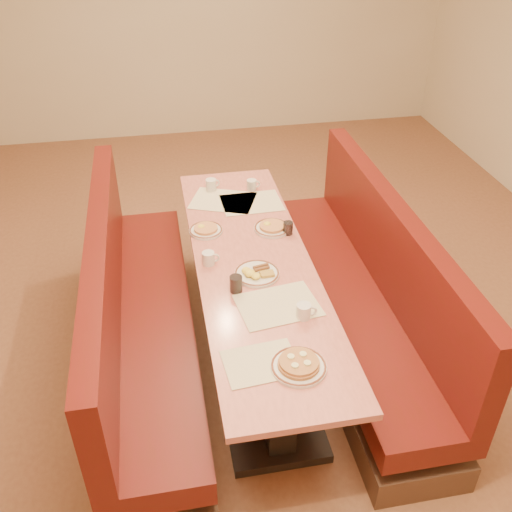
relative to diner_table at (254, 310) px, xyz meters
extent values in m
plane|color=#9E6647|center=(0.00, 0.00, -0.37)|extent=(8.00, 8.00, 0.00)
cube|color=beige|center=(0.00, 4.00, 1.03)|extent=(6.00, 0.04, 2.80)
cube|color=black|center=(0.00, 0.00, -0.34)|extent=(0.55, 1.88, 0.06)
cube|color=black|center=(0.00, 0.00, -0.02)|extent=(0.15, 1.75, 0.71)
cube|color=#E07668|center=(0.00, 0.00, 0.36)|extent=(0.70, 2.50, 0.04)
cube|color=#4C3326|center=(-0.68, 0.00, -0.27)|extent=(0.55, 2.50, 0.20)
cube|color=#57100E|center=(-0.68, 0.00, 0.00)|extent=(0.55, 2.50, 0.16)
cube|color=#57100E|center=(-0.89, 0.00, 0.38)|extent=(0.12, 2.50, 0.60)
cube|color=#4C3326|center=(0.68, 0.00, -0.27)|extent=(0.55, 2.50, 0.20)
cube|color=#57100E|center=(0.68, 0.00, 0.00)|extent=(0.55, 2.50, 0.16)
cube|color=#57100E|center=(0.89, 0.00, 0.38)|extent=(0.12, 2.50, 0.60)
cube|color=#FFF8C7|center=(-0.12, -0.85, 0.38)|extent=(0.38, 0.30, 0.00)
cube|color=#FFF8C7|center=(0.06, -0.43, 0.38)|extent=(0.47, 0.38, 0.00)
cube|color=#FFF8C7|center=(-0.08, 0.80, 0.38)|extent=(0.53, 0.47, 0.00)
cube|color=#FFF8C7|center=(0.12, 0.73, 0.38)|extent=(0.43, 0.33, 0.00)
cylinder|color=silver|center=(0.05, -0.91, 0.38)|extent=(0.27, 0.27, 0.02)
torus|color=brown|center=(0.05, -0.91, 0.39)|extent=(0.27, 0.27, 0.01)
cylinder|color=#D4814C|center=(0.05, -0.91, 0.40)|extent=(0.20, 0.20, 0.02)
cylinder|color=#D4814C|center=(0.05, -0.91, 0.42)|extent=(0.19, 0.19, 0.02)
cylinder|color=#F9F0A2|center=(0.08, -0.88, 0.43)|extent=(0.03, 0.03, 0.01)
cylinder|color=#F9F0A2|center=(0.02, -0.88, 0.43)|extent=(0.03, 0.03, 0.01)
cylinder|color=#F9F0A2|center=(0.02, -0.94, 0.43)|extent=(0.03, 0.03, 0.01)
cylinder|color=#F9F0A2|center=(0.08, -0.94, 0.43)|extent=(0.03, 0.03, 0.01)
cylinder|color=silver|center=(0.00, -0.13, 0.38)|extent=(0.27, 0.27, 0.02)
torus|color=brown|center=(0.00, -0.13, 0.39)|extent=(0.26, 0.26, 0.01)
ellipsoid|color=yellow|center=(-0.05, -0.15, 0.41)|extent=(0.07, 0.07, 0.04)
ellipsoid|color=yellow|center=(-0.02, -0.18, 0.41)|extent=(0.06, 0.06, 0.03)
ellipsoid|color=yellow|center=(-0.07, -0.11, 0.41)|extent=(0.05, 0.05, 0.03)
cylinder|color=brown|center=(0.03, -0.11, 0.40)|extent=(0.10, 0.04, 0.02)
cylinder|color=brown|center=(0.03, -0.08, 0.40)|extent=(0.10, 0.04, 0.02)
cube|color=gold|center=(0.05, -0.17, 0.40)|extent=(0.08, 0.06, 0.02)
cylinder|color=silver|center=(0.19, 0.35, 0.38)|extent=(0.24, 0.24, 0.02)
torus|color=brown|center=(0.19, 0.35, 0.39)|extent=(0.23, 0.23, 0.01)
cylinder|color=#E48C50|center=(0.19, 0.35, 0.40)|extent=(0.17, 0.17, 0.02)
ellipsoid|color=yellow|center=(0.16, 0.37, 0.41)|extent=(0.05, 0.05, 0.02)
cylinder|color=silver|center=(-0.24, 0.40, 0.38)|extent=(0.22, 0.22, 0.02)
torus|color=brown|center=(-0.24, 0.40, 0.39)|extent=(0.22, 0.22, 0.01)
cylinder|color=#E48C50|center=(-0.24, 0.40, 0.40)|extent=(0.16, 0.16, 0.02)
ellipsoid|color=yellow|center=(-0.27, 0.42, 0.41)|extent=(0.05, 0.05, 0.02)
cylinder|color=silver|center=(0.17, -0.55, 0.42)|extent=(0.08, 0.08, 0.08)
torus|color=silver|center=(0.21, -0.56, 0.42)|extent=(0.06, 0.02, 0.06)
cylinder|color=black|center=(0.17, -0.55, 0.45)|extent=(0.07, 0.07, 0.01)
cylinder|color=silver|center=(-0.27, 0.04, 0.42)|extent=(0.08, 0.08, 0.08)
torus|color=silver|center=(-0.23, 0.03, 0.42)|extent=(0.06, 0.02, 0.06)
cylinder|color=black|center=(-0.27, 0.04, 0.45)|extent=(0.06, 0.06, 0.01)
cylinder|color=silver|center=(0.16, 0.93, 0.41)|extent=(0.07, 0.07, 0.08)
torus|color=silver|center=(0.20, 0.94, 0.41)|extent=(0.06, 0.02, 0.06)
cylinder|color=black|center=(0.16, 0.93, 0.45)|extent=(0.06, 0.06, 0.01)
cylinder|color=silver|center=(-0.14, 0.99, 0.42)|extent=(0.08, 0.08, 0.08)
torus|color=silver|center=(-0.10, 1.00, 0.42)|extent=(0.06, 0.03, 0.06)
cylinder|color=black|center=(-0.14, 0.99, 0.45)|extent=(0.07, 0.07, 0.01)
cylinder|color=black|center=(-0.15, -0.26, 0.42)|extent=(0.07, 0.07, 0.10)
cylinder|color=silver|center=(-0.15, -0.26, 0.43)|extent=(0.07, 0.07, 0.10)
cylinder|color=black|center=(0.28, 0.28, 0.42)|extent=(0.06, 0.06, 0.09)
cylinder|color=silver|center=(0.28, 0.28, 0.42)|extent=(0.06, 0.06, 0.09)
camera|label=1|loc=(-0.51, -2.79, 2.36)|focal=40.00mm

